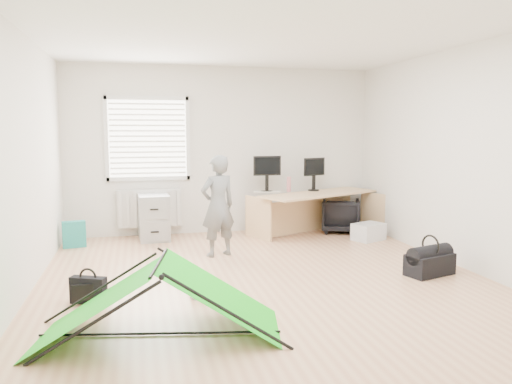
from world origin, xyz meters
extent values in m
plane|color=tan|center=(0.00, 0.00, 0.00)|extent=(5.50, 5.50, 0.00)
cube|color=silver|center=(0.00, 2.75, 1.35)|extent=(5.00, 0.02, 2.70)
cube|color=silver|center=(-1.20, 2.71, 1.55)|extent=(1.20, 0.06, 1.20)
cube|color=silver|center=(-1.20, 2.67, 0.45)|extent=(1.00, 0.12, 0.60)
cube|color=tan|center=(1.43, 2.07, 0.35)|extent=(2.11, 1.44, 0.69)
cube|color=#A0A2A5|center=(-1.15, 2.40, 0.35)|extent=(0.48, 0.62, 0.70)
cube|color=black|center=(0.64, 2.35, 0.91)|extent=(0.45, 0.11, 0.43)
cube|color=black|center=(1.44, 2.35, 0.89)|extent=(0.42, 0.24, 0.40)
cube|color=beige|center=(0.63, 2.29, 0.70)|extent=(0.44, 0.20, 0.02)
cylinder|color=#D2767C|center=(1.00, 2.31, 0.81)|extent=(0.09, 0.09, 0.24)
imported|color=black|center=(1.88, 2.24, 0.28)|extent=(0.78, 0.79, 0.55)
imported|color=slate|center=(-0.34, 1.16, 0.68)|extent=(0.58, 0.48, 1.36)
cube|color=silver|center=(2.06, 1.58, 0.13)|extent=(0.55, 0.48, 0.26)
cube|color=teal|center=(-2.29, 2.13, 0.19)|extent=(0.34, 0.20, 0.38)
cube|color=black|center=(-1.87, -0.38, 0.13)|extent=(0.37, 0.24, 0.26)
cube|color=silver|center=(-0.82, -0.49, 0.05)|extent=(0.14, 0.14, 0.11)
cube|color=black|center=(1.92, -0.30, 0.12)|extent=(0.63, 0.44, 0.25)
camera|label=1|loc=(-1.37, -5.35, 1.69)|focal=35.00mm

